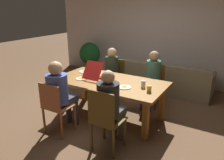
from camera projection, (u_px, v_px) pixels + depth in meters
ground_plane at (109, 116)px, 4.39m from camera, size 20.00×20.00×0.00m
back_wall at (159, 32)px, 6.08m from camera, size 6.54×0.12×2.75m
dining_table at (109, 85)px, 4.18m from camera, size 2.09×1.06×0.74m
chair_0 at (105, 119)px, 3.19m from camera, size 0.44×0.42×0.99m
person_0 at (110, 103)px, 3.24m from camera, size 0.32×0.51×1.24m
chair_1 at (114, 76)px, 5.21m from camera, size 0.45×0.45×0.88m
person_1 at (111, 69)px, 5.03m from camera, size 0.29×0.47×1.18m
chair_2 at (154, 83)px, 4.81m from camera, size 0.39×0.45×0.88m
person_2 at (152, 75)px, 4.61m from camera, size 0.30×0.53×1.19m
chair_3 at (55, 105)px, 3.64m from camera, size 0.45×0.39×0.92m
person_3 at (60, 90)px, 3.68m from camera, size 0.35×0.55×1.25m
pizza_box_0 at (100, 74)px, 4.39m from camera, size 0.37×0.58×0.34m
plate_0 at (85, 71)px, 4.70m from camera, size 0.26×0.26×0.03m
plate_1 at (106, 88)px, 3.79m from camera, size 0.26×0.26×0.01m
plate_2 at (81, 78)px, 4.25m from camera, size 0.21×0.21×0.03m
plate_3 at (124, 87)px, 3.82m from camera, size 0.23×0.23×0.03m
drinking_glass_0 at (143, 84)px, 3.82m from camera, size 0.08×0.08×0.12m
drinking_glass_1 at (149, 89)px, 3.62m from camera, size 0.08×0.08×0.10m
couch at (168, 81)px, 5.57m from camera, size 2.09×0.88×0.75m
potted_plant at (90, 55)px, 6.89m from camera, size 0.62×0.62×0.99m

